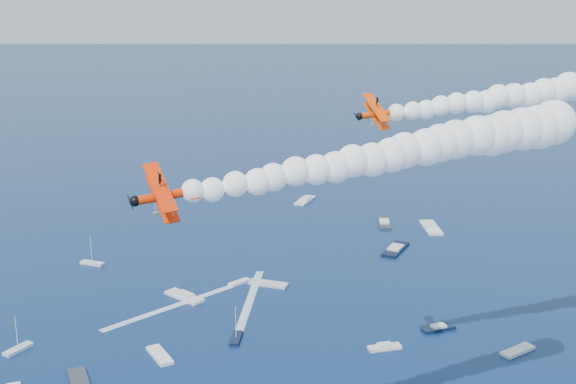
# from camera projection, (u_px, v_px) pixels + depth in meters

# --- Properties ---
(biplane_lead) EXTENTS (10.47, 11.45, 8.04)m
(biplane_lead) POSITION_uv_depth(u_px,v_px,m) (378.00, 114.00, 115.35)
(biplane_lead) COLOR #FF4405
(biplane_trail) EXTENTS (11.99, 12.67, 8.94)m
(biplane_trail) POSITION_uv_depth(u_px,v_px,m) (165.00, 196.00, 84.32)
(biplane_trail) COLOR #FF2E05
(smoke_trail_lead) EXTENTS (60.50, 51.89, 10.68)m
(smoke_trail_lead) POSITION_uv_depth(u_px,v_px,m) (542.00, 92.00, 122.90)
(smoke_trail_lead) COLOR white
(smoke_trail_trail) EXTENTS (60.74, 57.51, 10.68)m
(smoke_trail_trail) POSITION_uv_depth(u_px,v_px,m) (389.00, 154.00, 94.88)
(smoke_trail_trail) COLOR white
(spectator_boats) EXTENTS (205.98, 162.56, 0.70)m
(spectator_boats) POSITION_uv_depth(u_px,v_px,m) (386.00, 288.00, 194.30)
(spectator_boats) COLOR black
(spectator_boats) RESTS_ON ground
(boat_wakes) EXTENTS (164.57, 106.56, 0.04)m
(boat_wakes) POSITION_uv_depth(u_px,v_px,m) (376.00, 366.00, 155.18)
(boat_wakes) COLOR white
(boat_wakes) RESTS_ON ground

